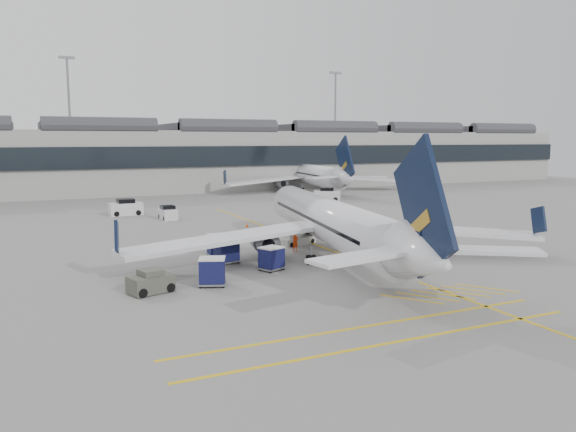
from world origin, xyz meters
name	(u,v)px	position (x,y,z in m)	size (l,w,h in m)	color
ground	(259,285)	(0.00, 0.00, 0.00)	(220.00, 220.00, 0.00)	gray
terminal	(108,158)	(0.00, 71.93, 6.14)	(200.00, 20.45, 12.40)	#9E9E99
light_masts	(88,114)	(-1.67, 86.00, 14.49)	(113.00, 0.60, 25.45)	slate
apron_markings	(321,246)	(10.00, 10.00, 0.01)	(0.25, 60.00, 0.01)	gold
airliner_main	(333,223)	(8.52, 5.15, 2.89)	(33.24, 36.67, 9.85)	white
airliner_far	(311,175)	(34.43, 58.86, 2.98)	(34.59, 38.00, 10.13)	white
belt_loader	(296,238)	(8.42, 11.87, 0.55)	(4.73, 2.83, 1.88)	#B7B6AE
baggage_cart_a	(218,244)	(0.43, 10.01, 0.97)	(1.77, 1.48, 1.81)	gray
baggage_cart_b	(226,251)	(0.16, 7.09, 0.98)	(1.94, 1.69, 1.83)	gray
baggage_cart_c	(271,258)	(2.39, 3.49, 0.93)	(2.05, 1.90, 1.74)	gray
baggage_cart_d	(212,271)	(-2.88, 1.10, 1.01)	(2.20, 2.02, 1.88)	gray
ramp_agent_a	(295,242)	(7.05, 9.10, 0.84)	(0.61, 0.40, 1.68)	#FF410D
ramp_agent_b	(266,252)	(2.97, 5.96, 0.85)	(0.83, 0.65, 1.70)	#FF620D
pushback_tug	(151,282)	(-6.88, 1.13, 0.66)	(3.02, 2.33, 1.49)	#4D5043
safety_cone_nose	(247,225)	(8.04, 23.28, 0.24)	(0.35, 0.35, 0.49)	#F24C0A
safety_cone_engine	(375,253)	(12.27, 4.66, 0.23)	(0.34, 0.34, 0.47)	#F24C0A
service_van_left	(126,208)	(-2.33, 38.84, 0.92)	(4.11, 2.20, 2.07)	silver
service_van_mid	(168,213)	(1.62, 32.99, 0.74)	(1.75, 3.29, 1.65)	silver
service_van_right	(327,195)	(28.79, 42.58, 0.94)	(4.54, 3.89, 2.10)	silver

